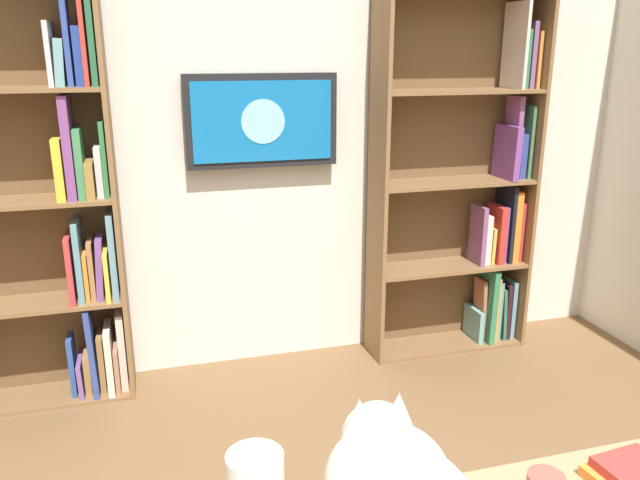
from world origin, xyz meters
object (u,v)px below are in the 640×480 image
at_px(desk_book_stack, 630,475).
at_px(bookshelf_right, 51,212).
at_px(bookshelf_left, 469,193).
at_px(wall_mounted_tv, 262,121).

bearing_deg(desk_book_stack, bookshelf_right, -55.65).
xyz_separation_m(bookshelf_left, desk_book_stack, (0.76, 2.17, -0.16)).
xyz_separation_m(bookshelf_right, desk_book_stack, (-1.48, 2.17, -0.20)).
height_order(bookshelf_right, desk_book_stack, bookshelf_right).
relative_size(wall_mounted_tv, desk_book_stack, 4.39).
height_order(bookshelf_left, wall_mounted_tv, bookshelf_left).
bearing_deg(bookshelf_right, desk_book_stack, 124.35).
xyz_separation_m(bookshelf_left, wall_mounted_tv, (1.18, -0.08, 0.43)).
relative_size(bookshelf_right, desk_book_stack, 11.50).
distance_m(bookshelf_left, bookshelf_right, 2.24).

